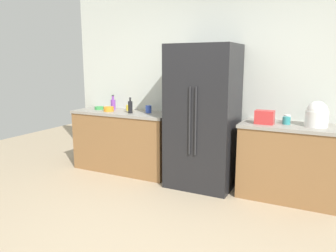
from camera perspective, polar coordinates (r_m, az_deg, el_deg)
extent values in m
plane|color=tan|center=(3.31, -3.76, -19.20)|extent=(9.86, 9.86, 0.00)
cube|color=silver|center=(4.71, 8.64, 8.18)|extent=(4.76, 0.10, 2.88)
cube|color=olive|center=(5.14, -7.58, -2.81)|extent=(1.56, 0.59, 0.89)
cube|color=gray|center=(5.05, -7.72, 2.31)|extent=(1.59, 0.62, 0.04)
cube|color=olive|center=(4.31, 20.15, -6.10)|extent=(1.14, 0.59, 0.89)
cube|color=gray|center=(4.21, 20.57, -0.04)|extent=(1.17, 0.62, 0.04)
cube|color=black|center=(4.39, 6.10, 1.55)|extent=(0.87, 0.69, 1.90)
cylinder|color=#262628|center=(4.07, 3.78, 0.86)|extent=(0.02, 0.02, 0.85)
cylinder|color=#262628|center=(4.04, 4.82, 0.77)|extent=(0.02, 0.02, 0.85)
cube|color=red|center=(4.14, 16.47, 1.48)|extent=(0.22, 0.15, 0.16)
cylinder|color=white|center=(4.17, 24.46, 1.14)|extent=(0.26, 0.26, 0.18)
sphere|color=white|center=(4.16, 24.56, 2.38)|extent=(0.24, 0.24, 0.24)
cylinder|color=purple|center=(5.27, -9.54, 3.68)|extent=(0.08, 0.08, 0.16)
cylinder|color=purple|center=(5.25, -9.57, 4.85)|extent=(0.03, 0.03, 0.06)
cylinder|color=#333338|center=(5.25, -9.59, 5.27)|extent=(0.04, 0.04, 0.02)
cylinder|color=black|center=(4.85, -6.59, 3.26)|extent=(0.07, 0.07, 0.17)
cylinder|color=black|center=(4.84, -6.62, 4.53)|extent=(0.03, 0.03, 0.04)
cylinder|color=#333338|center=(4.83, -6.62, 4.88)|extent=(0.03, 0.03, 0.02)
cylinder|color=yellow|center=(5.14, -6.84, 3.19)|extent=(0.09, 0.09, 0.09)
cylinder|color=white|center=(4.35, 20.06, 1.23)|extent=(0.09, 0.09, 0.09)
cylinder|color=teal|center=(4.21, 19.94, 0.91)|extent=(0.09, 0.09, 0.09)
cylinder|color=blue|center=(4.87, -3.43, 2.95)|extent=(0.09, 0.09, 0.11)
cylinder|color=green|center=(5.34, -11.88, 3.10)|extent=(0.15, 0.15, 0.05)
cylinder|color=orange|center=(5.09, -10.29, 2.93)|extent=(0.16, 0.16, 0.07)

